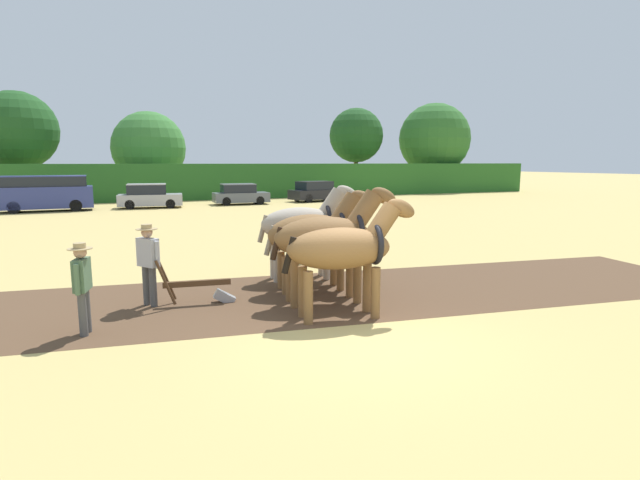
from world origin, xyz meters
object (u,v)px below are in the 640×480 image
(tree_center_left, at_px, (356,136))
(tree_center, at_px, (435,139))
(parked_car_center, at_px, (316,192))
(draft_horse_lead_right, at_px, (329,237))
(tree_left, at_px, (149,148))
(draft_horse_trail_left, at_px, (315,234))
(draft_horse_trail_right, at_px, (304,224))
(parked_van, at_px, (45,193))
(plow, at_px, (204,289))
(parked_car_center_left, at_px, (240,194))
(tree_far_left, at_px, (17,130))
(farmer_beside_team, at_px, (302,231))
(parked_car_left, at_px, (149,196))
(farmer_at_plow, at_px, (148,258))
(farmer_onlooker_left, at_px, (82,282))
(draft_horse_lead_left, at_px, (345,249))

(tree_center_left, xyz_separation_m, tree_center, (8.63, -0.95, -0.24))
(parked_car_center, bearing_deg, draft_horse_lead_right, -123.56)
(tree_left, height_order, draft_horse_trail_left, tree_left)
(draft_horse_trail_right, height_order, parked_van, draft_horse_trail_right)
(plow, xyz_separation_m, parked_car_center_left, (6.80, 24.77, 0.39))
(tree_left, distance_m, draft_horse_trail_left, 34.81)
(tree_far_left, distance_m, draft_horse_trail_left, 35.90)
(farmer_beside_team, bearing_deg, tree_center_left, 125.17)
(tree_center_left, xyz_separation_m, draft_horse_trail_right, (-18.16, -33.22, -4.18))
(tree_center_left, bearing_deg, tree_center, -6.29)
(parked_car_left, bearing_deg, tree_center, 23.92)
(tree_center, xyz_separation_m, draft_horse_trail_right, (-26.79, -32.26, -3.95))
(tree_center, distance_m, farmer_at_plow, 45.52)
(draft_horse_lead_right, height_order, plow, draft_horse_lead_right)
(parked_car_center_left, relative_size, parked_car_center, 0.87)
(tree_center_left, relative_size, draft_horse_trail_right, 3.07)
(tree_left, height_order, plow, tree_left)
(draft_horse_trail_left, xyz_separation_m, farmer_onlooker_left, (-4.92, -1.39, -0.39))
(draft_horse_trail_left, bearing_deg, tree_far_left, 115.06)
(farmer_beside_team, bearing_deg, tree_far_left, 174.84)
(farmer_onlooker_left, relative_size, parked_car_center_left, 0.41)
(draft_horse_trail_left, bearing_deg, parked_van, 116.17)
(draft_horse_lead_left, xyz_separation_m, parked_car_left, (-1.79, 26.34, -0.60))
(tree_left, height_order, farmer_beside_team, tree_left)
(farmer_at_plow, relative_size, farmer_onlooker_left, 1.06)
(draft_horse_trail_left, relative_size, parked_car_center, 0.61)
(tree_center, bearing_deg, draft_horse_trail_left, -128.90)
(tree_center, relative_size, draft_horse_lead_left, 3.31)
(tree_left, distance_m, draft_horse_lead_right, 35.92)
(tree_center_left, distance_m, farmer_beside_team, 36.19)
(parked_car_center_left, xyz_separation_m, parked_car_center, (6.12, 0.55, 0.04))
(farmer_beside_team, height_order, parked_car_center_left, farmer_beside_team)
(tree_far_left, distance_m, parked_car_center_left, 18.26)
(tree_center_left, xyz_separation_m, parked_car_left, (-20.40, -10.24, -4.85))
(parked_car_left, bearing_deg, tree_left, 91.53)
(draft_horse_lead_left, bearing_deg, parked_car_center_left, 88.11)
(draft_horse_lead_right, bearing_deg, farmer_onlooker_left, -169.36)
(tree_far_left, bearing_deg, farmer_at_plow, -78.32)
(parked_van, height_order, parked_car_center_left, parked_van)
(farmer_onlooker_left, bearing_deg, farmer_beside_team, 51.24)
(farmer_beside_team, bearing_deg, plow, -72.55)
(draft_horse_lead_left, xyz_separation_m, plow, (-2.37, 2.02, -1.04))
(draft_horse_lead_right, relative_size, parked_van, 0.53)
(draft_horse_trail_right, relative_size, parked_car_center, 0.60)
(draft_horse_lead_left, distance_m, farmer_onlooker_left, 4.73)
(parked_car_center_left, bearing_deg, draft_horse_lead_left, -97.52)
(tree_center, distance_m, farmer_beside_team, 40.32)
(plow, bearing_deg, farmer_onlooker_left, -145.16)
(plow, bearing_deg, tree_far_left, 110.80)
(tree_center, relative_size, parked_car_center_left, 2.30)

